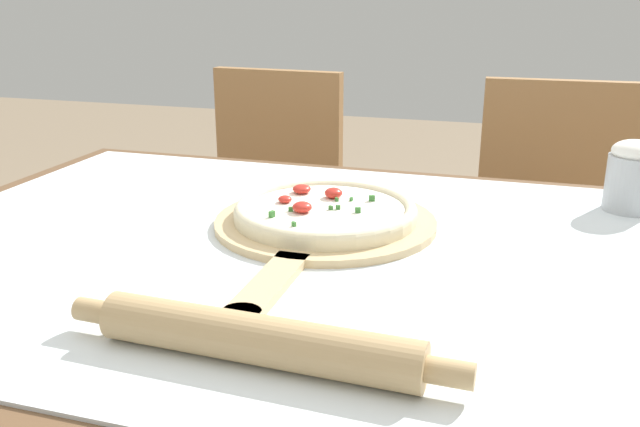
{
  "coord_description": "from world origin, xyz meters",
  "views": [
    {
      "loc": [
        0.31,
        -0.87,
        1.1
      ],
      "look_at": [
        0.02,
        0.07,
        0.77
      ],
      "focal_mm": 38.0,
      "sensor_mm": 36.0,
      "label": 1
    }
  ],
  "objects_px": {
    "pizza": "(325,211)",
    "rolling_pin": "(258,339)",
    "flour_cup": "(632,175)",
    "chair_right": "(550,234)",
    "pizza_peel": "(322,226)",
    "chair_left": "(267,207)"
  },
  "relations": [
    {
      "from": "pizza_peel",
      "to": "chair_right",
      "type": "relative_size",
      "value": 0.61
    },
    {
      "from": "chair_right",
      "to": "pizza",
      "type": "bearing_deg",
      "value": -118.79
    },
    {
      "from": "pizza_peel",
      "to": "flour_cup",
      "type": "relative_size",
      "value": 4.45
    },
    {
      "from": "chair_right",
      "to": "flour_cup",
      "type": "bearing_deg",
      "value": -80.59
    },
    {
      "from": "pizza",
      "to": "rolling_pin",
      "type": "bearing_deg",
      "value": -82.79
    },
    {
      "from": "chair_left",
      "to": "chair_right",
      "type": "height_order",
      "value": "same"
    },
    {
      "from": "flour_cup",
      "to": "pizza",
      "type": "bearing_deg",
      "value": -154.41
    },
    {
      "from": "pizza_peel",
      "to": "pizza",
      "type": "height_order",
      "value": "pizza"
    },
    {
      "from": "pizza",
      "to": "chair_left",
      "type": "relative_size",
      "value": 0.33
    },
    {
      "from": "pizza",
      "to": "rolling_pin",
      "type": "xyz_separation_m",
      "value": [
        0.05,
        -0.42,
        0.0
      ]
    },
    {
      "from": "rolling_pin",
      "to": "chair_left",
      "type": "height_order",
      "value": "chair_left"
    },
    {
      "from": "chair_left",
      "to": "chair_right",
      "type": "relative_size",
      "value": 1.0
    },
    {
      "from": "rolling_pin",
      "to": "flour_cup",
      "type": "relative_size",
      "value": 3.53
    },
    {
      "from": "flour_cup",
      "to": "chair_right",
      "type": "bearing_deg",
      "value": 100.59
    },
    {
      "from": "chair_left",
      "to": "rolling_pin",
      "type": "bearing_deg",
      "value": -65.33
    },
    {
      "from": "pizza",
      "to": "chair_left",
      "type": "bearing_deg",
      "value": 118.14
    },
    {
      "from": "chair_right",
      "to": "flour_cup",
      "type": "distance_m",
      "value": 0.58
    },
    {
      "from": "pizza",
      "to": "chair_left",
      "type": "distance_m",
      "value": 0.86
    },
    {
      "from": "pizza_peel",
      "to": "pizza",
      "type": "xyz_separation_m",
      "value": [
        -0.0,
        0.02,
        0.02
      ]
    },
    {
      "from": "pizza",
      "to": "chair_right",
      "type": "relative_size",
      "value": 0.33
    },
    {
      "from": "pizza_peel",
      "to": "flour_cup",
      "type": "xyz_separation_m",
      "value": [
        0.47,
        0.25,
        0.06
      ]
    },
    {
      "from": "flour_cup",
      "to": "chair_left",
      "type": "bearing_deg",
      "value": 149.9
    }
  ]
}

